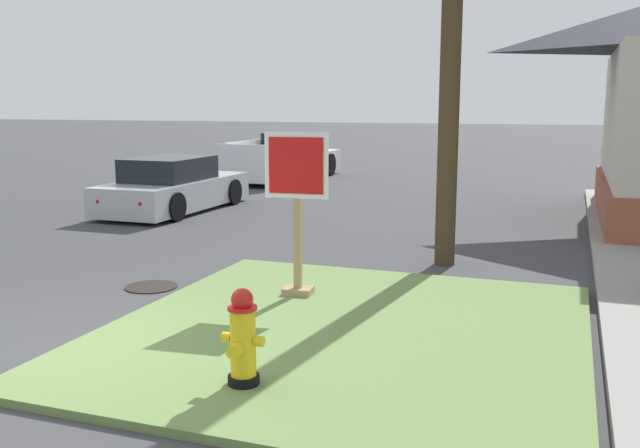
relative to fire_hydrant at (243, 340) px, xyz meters
The scene contains 7 objects.
ground_plane 2.24m from the fire_hydrant, behind, with size 160.00×160.00×0.00m, color #3D3D3F.
grass_corner_patch 1.83m from the fire_hydrant, 78.41° to the left, with size 4.98×5.35×0.08m, color #668447.
fire_hydrant is the anchor object (origin of this frame).
stop_sign 2.96m from the fire_hydrant, 102.32° to the left, with size 0.81×0.31×2.04m.
manhole_cover 3.89m from the fire_hydrant, 134.71° to the left, with size 0.70×0.70×0.02m, color black.
parked_sedan_silver 10.67m from the fire_hydrant, 124.50° to the left, with size 1.83×4.34×1.25m.
pickup_truck_white 17.16m from the fire_hydrant, 111.36° to the left, with size 2.25×5.52×1.48m.
Camera 1 is at (4.72, -5.38, 2.46)m, focal length 39.36 mm.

